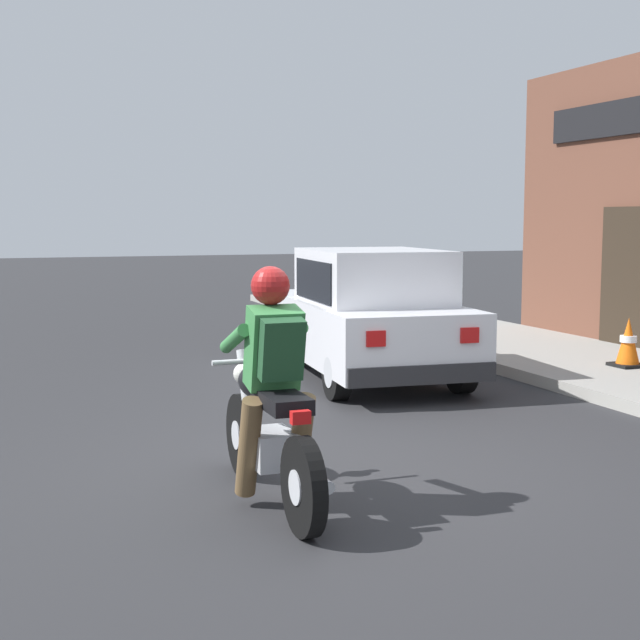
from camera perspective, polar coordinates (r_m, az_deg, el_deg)
name	(u,v)px	position (r m, az deg, el deg)	size (l,w,h in m)	color
ground_plane	(332,471)	(6.95, 0.76, -9.64)	(80.00, 80.00, 0.00)	#2B2B2D
sidewalk_curb	(594,366)	(11.87, 17.15, -2.81)	(2.60, 22.00, 0.14)	#9E9B93
motorcycle_with_rider	(271,406)	(6.04, -3.18, -5.49)	(0.56, 2.02, 1.62)	black
car_hatchback	(368,316)	(10.74, 3.07, 0.27)	(2.00, 3.92, 1.57)	black
traffic_cone	(628,343)	(11.43, 19.12, -1.39)	(0.36, 0.36, 0.60)	black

